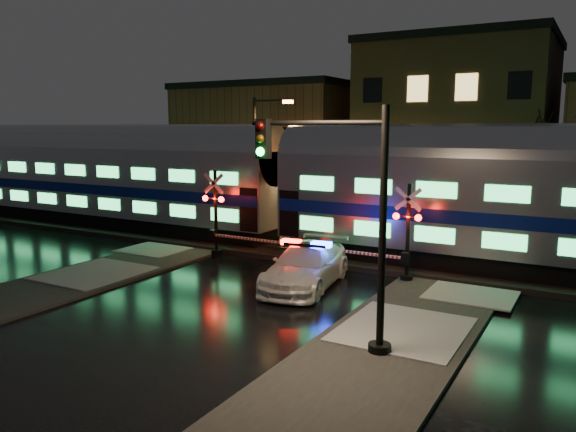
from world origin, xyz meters
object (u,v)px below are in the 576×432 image
object	(u,v)px
traffic_light	(345,223)
streetlight	(259,155)
police_car	(306,266)
crossing_signal_left	(221,222)
crossing_signal_right	(398,242)

from	to	relation	value
traffic_light	streetlight	size ratio (longest dim) A/B	0.86
police_car	crossing_signal_left	world-z (taller)	crossing_signal_left
streetlight	traffic_light	bearing A→B (deg)	-50.15
crossing_signal_right	police_car	bearing A→B (deg)	-140.00
traffic_light	streetlight	bearing A→B (deg)	137.99
police_car	crossing_signal_right	xyz separation A→B (m)	(2.80, 2.35, 0.79)
crossing_signal_right	streetlight	bearing A→B (deg)	147.91
police_car	traffic_light	distance (m)	6.70
crossing_signal_left	traffic_light	distance (m)	12.03
police_car	streetlight	size ratio (longest dim) A/B	0.76
crossing_signal_right	crossing_signal_left	world-z (taller)	crossing_signal_left
crossing_signal_left	crossing_signal_right	bearing A→B (deg)	-0.03
crossing_signal_left	streetlight	distance (m)	7.56
police_car	crossing_signal_left	distance (m)	6.23
police_car	crossing_signal_left	size ratio (longest dim) A/B	1.01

